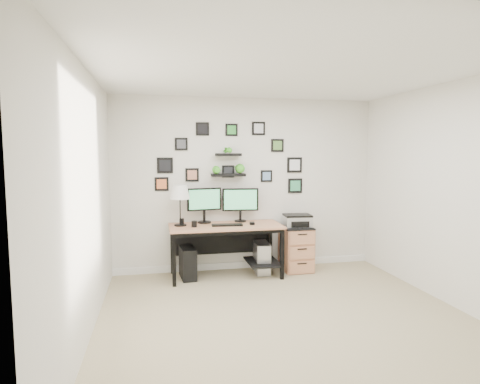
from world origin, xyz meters
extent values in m
plane|color=tan|center=(0.00, 0.00, 0.00)|extent=(4.00, 4.00, 0.00)
plane|color=white|center=(0.00, 0.00, 2.60)|extent=(4.00, 4.00, 0.00)
plane|color=silver|center=(0.00, 2.00, 1.30)|extent=(4.00, 0.00, 4.00)
plane|color=silver|center=(0.00, -2.00, 1.30)|extent=(4.00, 0.00, 4.00)
plane|color=silver|center=(-2.00, 0.00, 1.30)|extent=(0.00, 4.00, 4.00)
plane|color=silver|center=(2.00, 0.00, 1.30)|extent=(0.00, 4.00, 4.00)
cube|color=white|center=(0.00, 1.99, 0.05)|extent=(4.00, 0.03, 0.10)
cube|color=tan|center=(-0.39, 1.63, 0.73)|extent=(1.60, 0.70, 0.03)
cube|color=black|center=(-0.39, 1.63, 0.69)|extent=(1.54, 0.64, 0.05)
cube|color=black|center=(-0.39, 1.96, 0.46)|extent=(1.44, 0.02, 0.41)
cube|color=black|center=(0.16, 1.63, 0.18)|extent=(0.45, 0.63, 0.03)
cube|color=black|center=(-1.14, 1.33, 0.36)|extent=(0.05, 0.05, 0.72)
cube|color=black|center=(-1.14, 1.93, 0.36)|extent=(0.05, 0.05, 0.72)
cube|color=black|center=(0.36, 1.33, 0.36)|extent=(0.05, 0.05, 0.72)
cube|color=black|center=(0.36, 1.93, 0.36)|extent=(0.05, 0.05, 0.72)
cylinder|color=black|center=(-0.67, 1.86, 0.76)|extent=(0.22, 0.22, 0.02)
cylinder|color=black|center=(-0.67, 1.86, 0.85)|extent=(0.04, 0.04, 0.18)
cube|color=black|center=(-0.67, 1.86, 1.10)|extent=(0.51, 0.10, 0.33)
cube|color=#4CB272|center=(-0.67, 1.83, 1.10)|extent=(0.45, 0.07, 0.28)
cylinder|color=black|center=(-0.13, 1.87, 0.76)|extent=(0.19, 0.19, 0.02)
cylinder|color=black|center=(-0.13, 1.87, 0.84)|extent=(0.04, 0.04, 0.15)
cube|color=black|center=(-0.13, 1.86, 1.08)|extent=(0.54, 0.08, 0.34)
cube|color=#4CB272|center=(-0.13, 1.84, 1.08)|extent=(0.48, 0.05, 0.29)
cube|color=black|center=(-0.38, 1.57, 0.76)|extent=(0.44, 0.17, 0.02)
cube|color=black|center=(-0.01, 1.59, 0.77)|extent=(0.09, 0.12, 0.03)
cylinder|color=black|center=(-1.03, 1.71, 0.76)|extent=(0.17, 0.17, 0.02)
cylinder|color=black|center=(-1.03, 1.71, 1.02)|extent=(0.02, 0.02, 0.52)
cone|color=white|center=(-1.03, 1.71, 1.23)|extent=(0.28, 0.28, 0.20)
cylinder|color=black|center=(-0.84, 1.57, 0.79)|extent=(0.08, 0.08, 0.09)
cylinder|color=black|center=(-1.00, 1.80, 0.79)|extent=(0.07, 0.07, 0.09)
cube|color=black|center=(-0.93, 1.66, 0.22)|extent=(0.23, 0.46, 0.44)
cube|color=gray|center=(0.17, 1.71, 0.23)|extent=(0.24, 0.47, 0.45)
cube|color=silver|center=(0.14, 1.48, 0.23)|extent=(0.18, 0.03, 0.42)
cube|color=tan|center=(0.71, 1.73, 0.33)|extent=(0.42, 0.50, 0.65)
cube|color=black|center=(0.71, 1.73, 0.66)|extent=(0.43, 0.51, 0.02)
cube|color=tan|center=(0.71, 1.47, 0.11)|extent=(0.39, 0.02, 0.18)
cylinder|color=black|center=(0.71, 1.46, 0.17)|extent=(0.14, 0.02, 0.02)
cube|color=tan|center=(0.71, 1.47, 0.33)|extent=(0.39, 0.02, 0.18)
cylinder|color=black|center=(0.71, 1.46, 0.39)|extent=(0.14, 0.02, 0.02)
cube|color=tan|center=(0.71, 1.47, 0.54)|extent=(0.39, 0.02, 0.18)
cylinder|color=black|center=(0.71, 1.46, 0.60)|extent=(0.14, 0.02, 0.02)
cube|color=silver|center=(0.72, 1.73, 0.75)|extent=(0.42, 0.34, 0.15)
cube|color=black|center=(0.72, 1.73, 0.84)|extent=(0.42, 0.34, 0.03)
cube|color=black|center=(0.71, 1.57, 0.73)|extent=(0.27, 0.04, 0.09)
cube|color=black|center=(-0.30, 1.91, 1.45)|extent=(0.50, 0.18, 0.04)
cube|color=black|center=(-0.30, 1.90, 1.75)|extent=(0.38, 0.15, 0.04)
imported|color=green|center=(-0.47, 1.91, 1.60)|extent=(0.15, 0.12, 0.27)
imported|color=green|center=(-0.13, 1.91, 1.60)|extent=(0.15, 0.15, 0.27)
imported|color=green|center=(-0.30, 1.90, 1.90)|extent=(0.13, 0.09, 0.25)
cube|color=black|center=(0.76, 1.99, 1.59)|extent=(0.24, 0.02, 0.24)
cube|color=white|center=(0.76, 1.98, 1.59)|extent=(0.17, 0.00, 0.17)
cube|color=black|center=(-0.98, 1.99, 1.90)|extent=(0.18, 0.02, 0.18)
cube|color=#434449|center=(-0.98, 1.98, 1.90)|extent=(0.13, 0.00, 0.13)
cube|color=black|center=(-0.83, 1.99, 1.45)|extent=(0.20, 0.02, 0.20)
cube|color=#BC7456|center=(-0.83, 1.98, 1.45)|extent=(0.14, 0.00, 0.14)
cube|color=black|center=(-0.67, 1.99, 2.13)|extent=(0.19, 0.02, 0.19)
cube|color=black|center=(-0.67, 1.98, 2.13)|extent=(0.14, 0.00, 0.14)
cube|color=black|center=(0.48, 1.99, 1.89)|extent=(0.20, 0.02, 0.20)
cube|color=#527F3A|center=(0.48, 1.98, 1.89)|extent=(0.14, 0.00, 0.14)
cube|color=black|center=(-1.27, 1.99, 1.32)|extent=(0.20, 0.02, 0.20)
cube|color=orange|center=(-1.27, 1.98, 1.32)|extent=(0.14, 0.00, 0.14)
cube|color=black|center=(0.31, 1.99, 1.42)|extent=(0.18, 0.02, 0.18)
cube|color=#668BB3|center=(0.31, 1.98, 1.42)|extent=(0.12, 0.00, 0.12)
cube|color=black|center=(0.77, 1.99, 1.27)|extent=(0.23, 0.02, 0.23)
cube|color=#3A9F6A|center=(0.77, 1.98, 1.27)|extent=(0.16, 0.00, 0.16)
cube|color=black|center=(-0.29, 1.99, 1.50)|extent=(0.18, 0.02, 0.18)
cube|color=#25262A|center=(-0.29, 1.98, 1.50)|extent=(0.13, 0.00, 0.13)
cube|color=black|center=(-0.24, 1.99, 2.12)|extent=(0.18, 0.02, 0.18)
cube|color=green|center=(-0.24, 1.98, 2.12)|extent=(0.13, 0.00, 0.13)
cube|color=black|center=(-1.22, 1.99, 1.60)|extent=(0.23, 0.02, 0.23)
cube|color=black|center=(-1.22, 1.98, 1.60)|extent=(0.16, 0.00, 0.16)
cube|color=black|center=(0.18, 1.99, 2.14)|extent=(0.20, 0.02, 0.20)
cube|color=silver|center=(0.18, 1.98, 2.14)|extent=(0.14, 0.00, 0.14)
camera|label=1|loc=(-1.34, -3.94, 1.78)|focal=30.00mm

